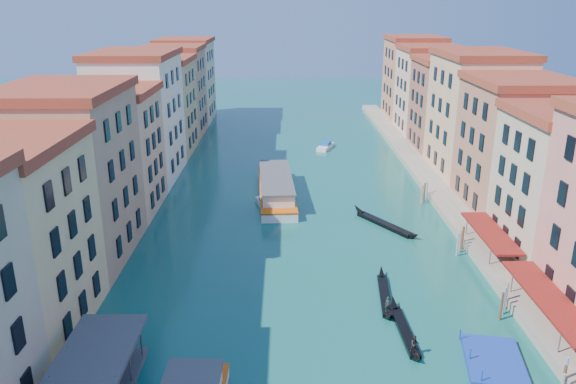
# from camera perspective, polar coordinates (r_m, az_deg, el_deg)

# --- Properties ---
(left_bank_palazzos) EXTENTS (12.80, 128.40, 21.00)m
(left_bank_palazzos) POSITION_cam_1_polar(r_m,az_deg,el_deg) (91.05, -15.88, 6.19)
(left_bank_palazzos) COLOR #BDB08A
(left_bank_palazzos) RESTS_ON ground
(right_bank_palazzos) EXTENTS (12.80, 128.40, 21.00)m
(right_bank_palazzos) POSITION_cam_1_polar(r_m,az_deg,el_deg) (93.63, 19.60, 6.18)
(right_bank_palazzos) COLOR #AA513B
(right_bank_palazzos) RESTS_ON ground
(quay) EXTENTS (4.00, 140.00, 1.00)m
(quay) POSITION_cam_1_polar(r_m,az_deg,el_deg) (93.57, 14.38, 0.80)
(quay) COLOR gray
(quay) RESTS_ON ground
(restaurant_awnings) EXTENTS (3.20, 44.55, 3.12)m
(restaurant_awnings) POSITION_cam_1_polar(r_m,az_deg,el_deg) (56.27, 25.32, -10.12)
(restaurant_awnings) COLOR maroon
(restaurant_awnings) RESTS_ON ground
(mooring_poles_right) EXTENTS (1.44, 54.24, 3.20)m
(mooring_poles_right) POSITION_cam_1_polar(r_m,az_deg,el_deg) (60.51, 20.13, -9.15)
(mooring_poles_right) COLOR brown
(mooring_poles_right) RESTS_ON ground
(vaporetto_far) EXTENTS (6.33, 22.39, 3.29)m
(vaporetto_far) POSITION_cam_1_polar(r_m,az_deg,el_deg) (85.92, -1.22, 0.49)
(vaporetto_far) COLOR white
(vaporetto_far) RESTS_ON ground
(gondola_fore) EXTENTS (1.78, 10.75, 2.14)m
(gondola_fore) POSITION_cam_1_polar(r_m,az_deg,el_deg) (58.61, 9.80, -10.17)
(gondola_fore) COLOR black
(gondola_fore) RESTS_ON ground
(gondola_right) EXTENTS (1.27, 10.58, 2.11)m
(gondola_right) POSITION_cam_1_polar(r_m,az_deg,el_deg) (53.06, 11.82, -13.60)
(gondola_right) COLOR black
(gondola_right) RESTS_ON ground
(gondola_far) EXTENTS (7.91, 11.34, 1.83)m
(gondola_far) POSITION_cam_1_polar(r_m,az_deg,el_deg) (76.27, 9.65, -3.10)
(gondola_far) COLOR black
(gondola_far) RESTS_ON ground
(motorboat_mid) EXTENTS (3.86, 7.04, 1.39)m
(motorboat_mid) POSITION_cam_1_polar(r_m,az_deg,el_deg) (81.46, -2.11, -1.26)
(motorboat_mid) COLOR silver
(motorboat_mid) RESTS_ON ground
(motorboat_far) EXTENTS (4.05, 6.67, 1.32)m
(motorboat_far) POSITION_cam_1_polar(r_m,az_deg,el_deg) (114.89, 3.82, 4.68)
(motorboat_far) COLOR white
(motorboat_far) RESTS_ON ground
(blue_dock) EXTENTS (5.65, 7.50, 0.57)m
(blue_dock) POSITION_cam_1_polar(r_m,az_deg,el_deg) (51.30, 20.19, -15.87)
(blue_dock) COLOR #173BA5
(blue_dock) RESTS_ON ground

